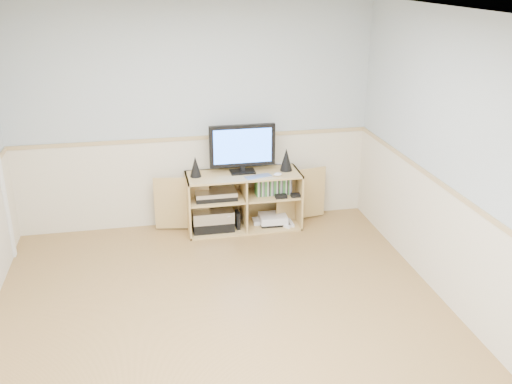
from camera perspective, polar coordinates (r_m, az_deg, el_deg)
room at (r=4.34m, az=-4.24°, el=0.17°), size 4.04×4.54×2.54m
media_cabinet at (r=6.51m, az=-1.34°, el=-0.64°), size 1.99×0.48×0.65m
monitor at (r=6.29m, az=-1.38°, el=4.52°), size 0.73×0.18×0.55m
speaker_left at (r=6.26m, az=-6.08°, el=2.54°), size 0.12×0.12×0.23m
speaker_right at (r=6.42m, az=3.04°, el=3.26°), size 0.14×0.14×0.26m
keyboard at (r=6.23m, az=0.23°, el=1.54°), size 0.32×0.19×0.01m
mouse at (r=6.28m, az=2.20°, el=1.78°), size 0.11×0.08×0.04m
av_components at (r=6.45m, az=-4.24°, el=-1.99°), size 0.53×0.34×0.47m
game_consoles at (r=6.61m, az=1.59°, el=-2.75°), size 0.45×0.30×0.11m
game_cases at (r=6.44m, az=1.74°, el=0.59°), size 0.40×0.14×0.19m
wall_outlet at (r=6.69m, az=2.57°, el=2.42°), size 0.12×0.03×0.12m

